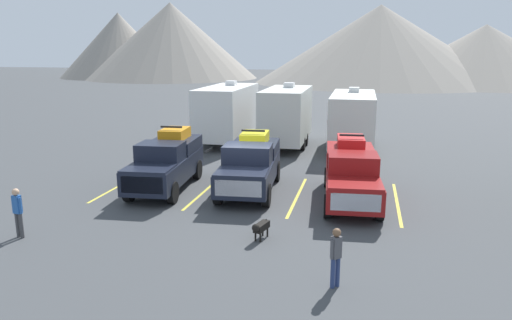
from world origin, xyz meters
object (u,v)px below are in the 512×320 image
Objects in this scene: camper_trailer_b at (286,114)px; dog at (260,227)px; pickup_truck_b at (250,164)px; camper_trailer_c at (353,118)px; person_a at (18,210)px; pickup_truck_a at (167,161)px; camper_trailer_a at (227,111)px; pickup_truck_c at (351,172)px; person_b at (336,254)px.

camper_trailer_b is 14.85m from dog.
pickup_truck_b is 0.77× the size of camper_trailer_b.
camper_trailer_b is 7.55× the size of dog.
camper_trailer_b reaches higher than camper_trailer_c.
person_a is at bearing -110.14° from camper_trailer_b.
camper_trailer_b is (-0.02, 9.43, 0.88)m from pickup_truck_b.
pickup_truck_b is (3.61, 0.42, -0.02)m from pickup_truck_a.
camper_trailer_b is at bearing 69.99° from pickup_truck_a.
camper_trailer_a reaches higher than pickup_truck_b.
dog is (1.60, -14.68, -1.62)m from camper_trailer_b.
camper_trailer_a reaches higher than pickup_truck_c.
camper_trailer_a is 3.99m from camper_trailer_b.
camper_trailer_a is 1.11× the size of camper_trailer_b.
dog is at bearing 134.22° from person_b.
camper_trailer_a is at bearing 91.88° from pickup_truck_a.
camper_trailer_a reaches higher than camper_trailer_b.
dog is at bearing -98.94° from camper_trailer_c.
pickup_truck_b is at bearing 174.33° from pickup_truck_c.
camper_trailer_b is at bearing -177.21° from camper_trailer_c.
pickup_truck_c is at bearing 61.43° from dog.
pickup_truck_c is (7.81, -0.00, -0.03)m from pickup_truck_a.
pickup_truck_a is at bearing -110.01° from camper_trailer_b.
pickup_truck_c is 10.07m from camper_trailer_c.
person_a is (-9.88, -16.39, -0.98)m from camper_trailer_c.
pickup_truck_a reaches higher than dog.
camper_trailer_c reaches higher than person_a.
pickup_truck_b is 8.83m from person_b.
person_b is at bearing -6.00° from person_a.
camper_trailer_b is at bearing 96.22° from dog.
person_b is (4.09, -7.83, -0.25)m from pickup_truck_b.
camper_trailer_b is (3.93, -0.66, -0.01)m from camper_trailer_a.
pickup_truck_c is at bearing -88.34° from camper_trailer_c.
pickup_truck_b is at bearing -89.87° from camper_trailer_b.
camper_trailer_a is 19.67m from person_b.
camper_trailer_c is at bearing 67.84° from pickup_truck_b.
camper_trailer_b is at bearing 113.24° from pickup_truck_c.
pickup_truck_c is 6.16× the size of dog.
pickup_truck_c is at bearing -0.01° from pickup_truck_a.
pickup_truck_b is 0.95× the size of pickup_truck_c.
pickup_truck_c is at bearing 31.99° from person_a.
person_b is (-0.12, -7.41, -0.24)m from pickup_truck_c.
camper_trailer_b is at bearing 90.13° from pickup_truck_b.
dog is at bearing -118.57° from pickup_truck_c.
pickup_truck_a is 5.79× the size of dog.
pickup_truck_c is 3.76× the size of person_b.
pickup_truck_c is at bearing -5.67° from pickup_truck_b.
pickup_truck_a is at bearing -126.85° from camper_trailer_c.
person_a is 1.03× the size of person_b.
camper_trailer_c is at bearing 58.92° from person_a.
person_b is (4.11, -17.25, -1.12)m from camper_trailer_b.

